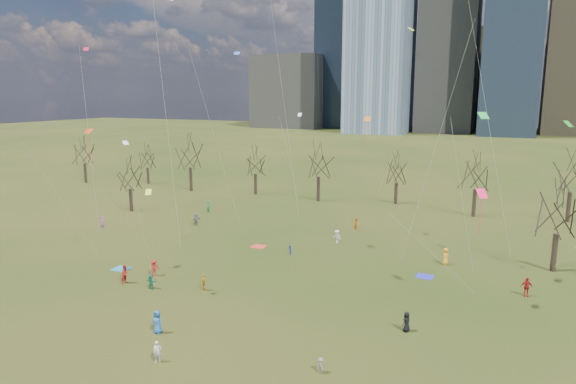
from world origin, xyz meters
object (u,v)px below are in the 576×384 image
at_px(blanket_navy, 425,276).
at_px(person_2, 125,274).
at_px(person_1, 157,352).
at_px(blanket_teal, 121,269).
at_px(blanket_crimson, 259,247).
at_px(person_4, 204,282).
at_px(person_0, 157,322).

distance_m(blanket_navy, person_2, 28.22).
xyz_separation_m(person_1, person_2, (-11.68, 10.35, 0.17)).
height_order(blanket_navy, person_2, person_2).
bearing_deg(person_1, person_2, 96.41).
relative_size(person_1, person_2, 0.81).
height_order(blanket_teal, blanket_crimson, same).
distance_m(blanket_navy, blanket_crimson, 19.19).
bearing_deg(blanket_crimson, person_4, -83.45).
distance_m(blanket_teal, person_2, 4.40).
height_order(person_0, person_2, person_2).
height_order(blanket_navy, person_4, person_4).
bearing_deg(person_2, person_1, -130.35).
bearing_deg(person_0, blanket_teal, 138.54).
xyz_separation_m(person_0, person_2, (-9.07, 7.00, 0.01)).
height_order(blanket_crimson, person_1, person_1).
xyz_separation_m(blanket_navy, person_2, (-25.05, -12.96, 0.88)).
bearing_deg(person_1, blanket_teal, 96.16).
bearing_deg(person_0, person_1, -54.59).
xyz_separation_m(blanket_navy, person_4, (-17.47, -11.51, 0.71)).
relative_size(person_0, person_1, 1.21).
distance_m(person_0, person_1, 4.25).
relative_size(blanket_crimson, person_0, 0.91).
xyz_separation_m(blanket_crimson, person_4, (1.58, -13.78, 0.71)).
xyz_separation_m(blanket_teal, person_1, (14.85, -13.27, 0.71)).
height_order(person_0, person_1, person_0).
bearing_deg(person_1, blanket_crimson, 60.49).
bearing_deg(blanket_navy, person_4, -146.63).
height_order(person_1, person_2, person_2).
bearing_deg(person_1, person_0, 85.81).
xyz_separation_m(person_2, person_4, (7.58, 1.45, -0.16)).
xyz_separation_m(blanket_teal, person_4, (10.74, -1.47, 0.71)).
height_order(blanket_navy, person_1, person_1).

